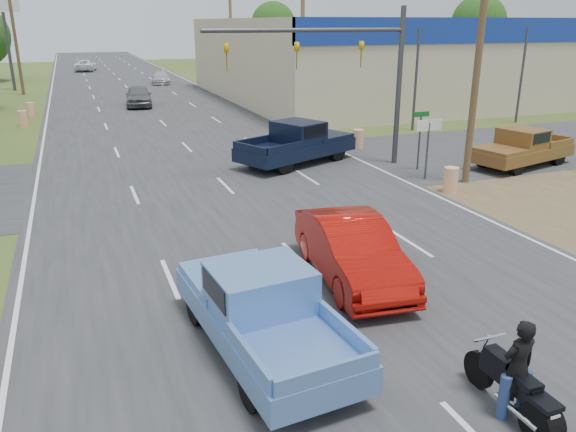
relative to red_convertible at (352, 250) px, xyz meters
name	(u,v)px	position (x,y,z in m)	size (l,w,h in m)	color
main_road	(147,107)	(-0.79, 33.68, -0.80)	(15.00, 180.00, 0.02)	#2D2D30
cross_road	(214,174)	(-0.79, 11.68, -0.80)	(120.00, 10.00, 0.02)	#2D2D30
dirt_verge	(548,198)	(10.21, 3.68, -0.81)	(8.00, 18.00, 0.01)	brown
big_box_store	(484,55)	(31.21, 33.61, 2.50)	(50.00, 28.10, 6.60)	#B7A88C
utility_pole_1	(479,49)	(8.71, 6.68, 4.50)	(2.00, 0.28, 10.00)	#4C3823
utility_pole_2	(303,38)	(8.71, 24.68, 4.50)	(2.00, 0.28, 10.00)	#4C3823
utility_pole_3	(231,33)	(8.71, 42.68, 4.50)	(2.00, 0.28, 10.00)	#4C3823
utility_pole_6	(15,34)	(-10.29, 45.68, 4.50)	(2.00, 0.28, 10.00)	#4C3823
tree_3	(479,23)	(54.21, 63.68, 5.38)	(8.40, 8.40, 10.40)	#422D19
tree_5	(273,25)	(29.21, 88.68, 5.07)	(7.98, 7.98, 9.88)	#422D19
barrel_0	(451,180)	(7.21, 5.68, -0.31)	(0.56, 0.56, 1.00)	orange
barrel_1	(358,139)	(7.61, 14.18, -0.31)	(0.56, 0.56, 1.00)	orange
barrel_2	(23,119)	(-9.29, 27.68, -0.31)	(0.56, 0.56, 1.00)	orange
barrel_3	(31,110)	(-8.99, 31.68, -0.31)	(0.56, 0.56, 1.00)	orange
pole_sign_left_far	(3,12)	(-11.29, 49.68, 6.36)	(3.00, 0.35, 9.20)	#3F3F44
lane_sign	(428,135)	(7.41, 7.68, 1.09)	(1.20, 0.08, 2.52)	#3F3F44
street_name_sign	(420,134)	(8.01, 9.18, 0.80)	(0.80, 0.08, 2.61)	#3F3F44
signal_mast	(347,59)	(5.04, 10.68, 3.99)	(9.12, 0.40, 7.00)	#3F3F44
red_convertible	(352,250)	(0.00, 0.00, 0.00)	(1.72, 4.93, 1.63)	#A50E07
motorcycle	(517,393)	(0.11, -5.80, -0.31)	(0.68, 2.21, 1.12)	black
rider	(517,372)	(0.11, -5.74, 0.04)	(0.62, 0.41, 1.71)	black
blue_pickup	(260,307)	(-3.18, -2.19, 0.09)	(2.52, 5.52, 1.78)	black
navy_pickup	(299,142)	(3.46, 12.26, 0.18)	(6.37, 4.53, 1.98)	black
brown_pickup	(521,148)	(12.72, 8.02, 0.07)	(5.62, 3.23, 1.75)	black
distant_car_grey	(139,96)	(-1.29, 34.19, 0.00)	(1.91, 4.75, 1.62)	#5A595F
distant_car_silver	(161,78)	(3.00, 50.99, -0.16)	(1.82, 4.47, 1.30)	silver
distant_car_white	(86,66)	(-3.92, 71.26, -0.08)	(2.44, 5.28, 1.47)	white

